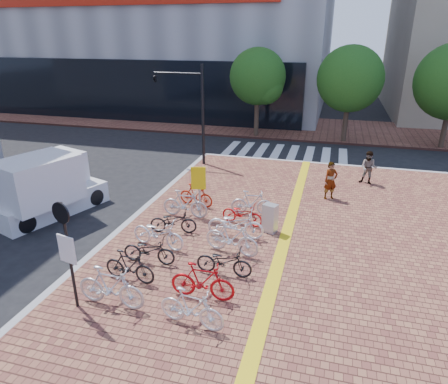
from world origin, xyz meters
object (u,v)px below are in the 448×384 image
(bike_10, at_px, (232,238))
(notice_sign, at_px, (66,243))
(bike_9, at_px, (224,261))
(box_truck, at_px, (46,186))
(bike_2, at_px, (149,250))
(bike_4, at_px, (173,221))
(bike_6, at_px, (196,195))
(bike_13, at_px, (252,203))
(pedestrian_b, at_px, (369,168))
(bike_0, at_px, (111,287))
(bike_3, at_px, (158,233))
(bike_5, at_px, (185,204))
(bike_11, at_px, (236,224))
(bike_1, at_px, (129,266))
(bike_7, at_px, (191,308))
(bike_8, at_px, (202,281))
(utility_box, at_px, (270,218))
(bike_12, at_px, (242,214))
(pedestrian_a, at_px, (331,181))
(traffic_light_pole, at_px, (181,96))
(yellow_sign, at_px, (199,183))

(bike_10, relative_size, notice_sign, 0.62)
(bike_9, xyz_separation_m, bike_10, (-0.09, 1.26, 0.12))
(box_truck, bearing_deg, bike_2, -24.71)
(bike_4, bearing_deg, bike_9, -141.62)
(bike_6, xyz_separation_m, bike_13, (2.43, -0.24, 0.03))
(pedestrian_b, bearing_deg, box_truck, -134.97)
(bike_0, bearing_deg, bike_3, 3.44)
(bike_5, distance_m, box_truck, 5.69)
(pedestrian_b, height_order, notice_sign, notice_sign)
(pedestrian_b, bearing_deg, bike_13, -115.99)
(bike_9, bearing_deg, bike_11, 6.01)
(bike_0, height_order, bike_1, bike_0)
(bike_13, relative_size, notice_sign, 0.55)
(bike_4, height_order, bike_6, bike_6)
(bike_7, relative_size, notice_sign, 0.57)
(bike_2, xyz_separation_m, bike_6, (-0.07, 4.66, 0.02))
(bike_8, distance_m, utility_box, 4.54)
(bike_12, bearing_deg, bike_9, -166.14)
(bike_12, bearing_deg, bike_6, 71.80)
(bike_2, bearing_deg, bike_13, -30.79)
(pedestrian_a, distance_m, traffic_light_pole, 9.21)
(bike_5, height_order, utility_box, bike_5)
(bike_2, bearing_deg, bike_10, -64.74)
(bike_11, height_order, notice_sign, notice_sign)
(bike_6, distance_m, pedestrian_a, 5.83)
(bike_11, distance_m, pedestrian_b, 8.48)
(bike_0, height_order, bike_7, bike_0)
(bike_8, xyz_separation_m, bike_9, (0.25, 1.27, -0.09))
(bike_5, bearing_deg, yellow_sign, -76.73)
(pedestrian_b, xyz_separation_m, box_truck, (-12.71, -6.72, 0.26))
(bike_6, height_order, box_truck, box_truck)
(bike_1, relative_size, bike_11, 0.81)
(bike_4, height_order, bike_13, bike_13)
(bike_5, relative_size, yellow_sign, 0.88)
(bike_5, xyz_separation_m, utility_box, (3.40, -0.38, -0.02))
(bike_4, xyz_separation_m, bike_12, (2.24, 1.34, -0.02))
(bike_9, bearing_deg, yellow_sign, 29.02)
(bike_1, bearing_deg, bike_10, -42.28)
(bike_10, xyz_separation_m, yellow_sign, (-1.91, 2.39, 0.87))
(bike_4, height_order, pedestrian_b, pedestrian_b)
(bike_12, relative_size, pedestrian_a, 0.97)
(bike_13, bearing_deg, bike_11, 167.60)
(bike_10, distance_m, bike_13, 3.17)
(bike_7, bearing_deg, bike_10, 6.32)
(bike_11, height_order, yellow_sign, yellow_sign)
(bike_8, xyz_separation_m, bike_13, (0.18, 5.70, -0.04))
(bike_5, xyz_separation_m, pedestrian_b, (7.10, 5.85, 0.25))
(bike_1, xyz_separation_m, yellow_sign, (0.54, 4.70, 0.95))
(bike_12, distance_m, yellow_sign, 2.03)
(bike_10, xyz_separation_m, pedestrian_b, (4.64, 8.11, 0.23))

